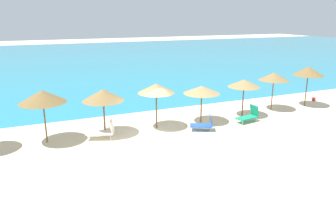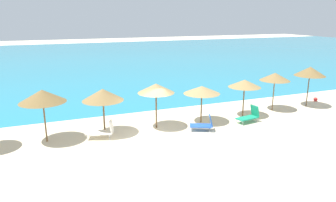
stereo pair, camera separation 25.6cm
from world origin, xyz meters
name	(u,v)px [view 1 (the left image)]	position (x,y,z in m)	size (l,w,h in m)	color
ground_plane	(153,139)	(0.00, 0.00, 0.00)	(160.00, 160.00, 0.00)	beige
sea_water	(74,59)	(0.00, 35.38, 0.00)	(160.00, 60.64, 0.01)	teal
dune_ridge	(262,190)	(0.67, -8.13, 1.26)	(51.14, 6.04, 2.51)	beige
beach_umbrella_2	(42,97)	(-5.29, 1.82, 2.49)	(2.38, 2.38, 2.83)	brown
beach_umbrella_3	(103,95)	(-2.21, 1.75, 2.29)	(2.28, 2.28, 2.62)	brown
beach_umbrella_4	(156,88)	(0.86, 1.66, 2.41)	(2.15, 2.15, 2.69)	brown
beach_umbrella_5	(202,90)	(3.79, 1.54, 2.09)	(2.25, 2.25, 2.33)	brown
beach_umbrella_6	(244,83)	(6.97, 1.65, 2.22)	(2.11, 2.11, 2.47)	brown
beach_umbrella_7	(274,77)	(9.76, 2.06, 2.39)	(2.08, 2.08, 2.67)	brown
beach_umbrella_8	(308,71)	(12.74, 1.90, 2.61)	(2.18, 2.18, 2.94)	brown
lounge_chair_0	(204,124)	(3.23, 0.14, 0.40)	(1.47, 1.16, 0.95)	blue
lounge_chair_1	(103,131)	(-2.44, 1.10, 0.44)	(1.60, 1.13, 1.03)	white
lounge_chair_2	(249,115)	(6.62, 0.44, 0.41)	(1.55, 0.86, 1.04)	#199972
beach_ball	(314,99)	(14.48, 2.69, 0.16)	(0.32, 0.32, 0.32)	red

